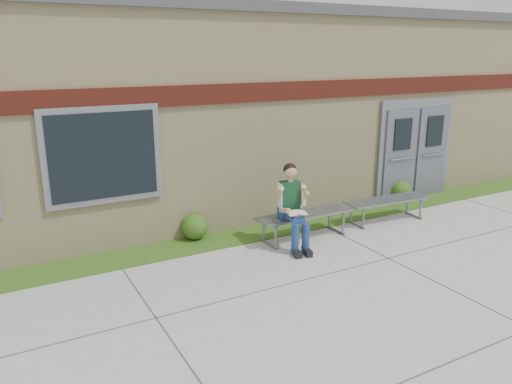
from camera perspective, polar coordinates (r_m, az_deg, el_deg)
ground at (r=7.71m, az=11.97°, el=-10.16°), size 80.00×80.00×0.00m
grass_strip at (r=9.65m, az=1.92°, el=-4.33°), size 16.00×0.80×0.02m
school_building at (r=12.15m, az=-6.29°, el=9.93°), size 16.20×6.22×4.20m
bench_left at (r=9.16m, az=5.56°, el=-3.10°), size 1.86×0.53×0.48m
bench_right at (r=10.38m, az=14.73°, el=-1.36°), size 1.81×0.63×0.46m
girl at (r=8.66m, az=4.22°, el=-1.50°), size 0.55×0.94×1.47m
shrub_mid at (r=9.15m, az=-7.04°, el=-3.92°), size 0.48×0.48×0.48m
shrub_east at (r=11.86m, az=16.14°, el=0.15°), size 0.47×0.47×0.47m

